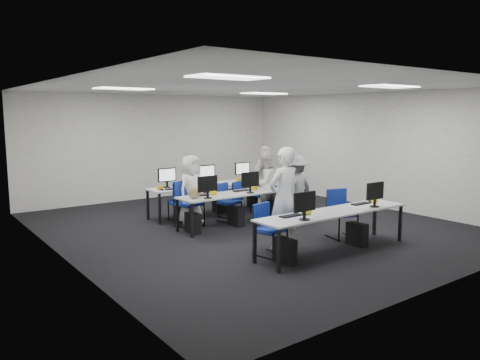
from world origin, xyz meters
TOP-DOWN VIEW (x-y plane):
  - room at (0.00, 0.00)m, footprint 9.00×9.02m
  - ceiling_panels at (0.00, 0.00)m, footprint 5.20×4.60m
  - desk_front at (0.00, -2.40)m, footprint 3.20×0.70m
  - desk_mid at (0.00, 0.20)m, footprint 3.20×0.70m
  - desk_back at (0.00, 1.60)m, footprint 3.20×0.70m
  - equipment_front at (-0.19, -2.42)m, footprint 2.51×0.41m
  - equipment_mid at (-0.19, 0.18)m, footprint 2.91×0.41m
  - equipment_back at (0.19, 1.62)m, footprint 2.91×0.41m
  - chair_0 at (-1.06, -1.90)m, footprint 0.53×0.56m
  - chair_1 at (0.84, -1.85)m, footprint 0.58×0.61m
  - chair_2 at (-1.12, 0.77)m, footprint 0.60×0.63m
  - chair_3 at (-0.12, 0.67)m, footprint 0.56×0.58m
  - chair_4 at (1.23, 0.82)m, footprint 0.60×0.63m
  - chair_5 at (-1.12, 1.14)m, footprint 0.56×0.59m
  - chair_6 at (0.17, 0.98)m, footprint 0.56×0.58m
  - chair_7 at (1.16, 1.04)m, footprint 0.45×0.49m
  - handbag at (-1.32, 0.16)m, footprint 0.36×0.28m
  - student_0 at (-0.57, -1.71)m, footprint 0.70×0.49m
  - student_1 at (0.94, 0.68)m, footprint 0.80×0.65m
  - student_2 at (-0.93, 0.95)m, footprint 0.87×0.71m
  - student_3 at (1.10, 0.87)m, footprint 1.05×0.66m
  - photographer at (0.96, -0.40)m, footprint 1.07×0.70m
  - dslr_camera at (0.93, -0.22)m, footprint 0.16×0.20m

SIDE VIEW (x-z plane):
  - chair_7 at x=1.16m, z-range -0.16..0.70m
  - chair_3 at x=-0.12m, z-range -0.16..0.70m
  - chair_6 at x=0.17m, z-range -0.16..0.71m
  - chair_0 at x=-1.06m, z-range -0.16..0.73m
  - chair_5 at x=-1.12m, z-range -0.17..0.77m
  - chair_1 at x=0.84m, z-range -0.18..0.78m
  - chair_4 at x=1.23m, z-range -0.18..0.79m
  - chair_2 at x=-1.12m, z-range -0.18..0.81m
  - equipment_mid at x=-0.19m, z-range -0.24..0.95m
  - equipment_back at x=0.19m, z-range -0.24..0.95m
  - equipment_front at x=-0.19m, z-range -0.24..0.95m
  - desk_front at x=0.00m, z-range 0.32..1.05m
  - desk_mid at x=0.00m, z-range 0.32..1.05m
  - desk_back at x=0.00m, z-range 0.32..1.05m
  - student_2 at x=-0.93m, z-range 0.00..1.54m
  - photographer at x=0.96m, z-range 0.00..1.54m
  - student_1 at x=0.94m, z-range 0.00..1.55m
  - student_3 at x=1.10m, z-range 0.00..1.66m
  - handbag at x=-1.32m, z-range 0.73..0.99m
  - student_0 at x=-0.57m, z-range 0.00..1.86m
  - room at x=0.00m, z-range 0.00..3.00m
  - dslr_camera at x=0.93m, z-range 1.55..1.65m
  - ceiling_panels at x=0.00m, z-range 2.98..2.99m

